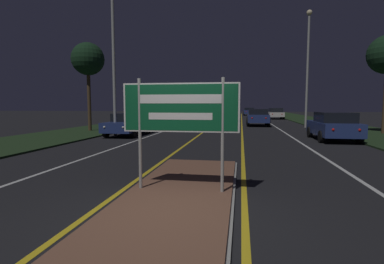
# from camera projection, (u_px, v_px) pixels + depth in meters

# --- Properties ---
(ground_plane) EXTENTS (160.00, 160.00, 0.00)m
(ground_plane) POSITION_uv_depth(u_px,v_px,m) (165.00, 217.00, 5.07)
(ground_plane) COLOR black
(median_island) EXTENTS (2.28, 6.95, 0.10)m
(median_island) POSITION_uv_depth(u_px,v_px,m) (181.00, 192.00, 6.32)
(median_island) COLOR #999993
(median_island) RESTS_ON ground_plane
(verge_left) EXTENTS (5.00, 100.00, 0.08)m
(verge_left) POSITION_uv_depth(u_px,v_px,m) (117.00, 126.00, 26.25)
(verge_left) COLOR #1E3319
(verge_left) RESTS_ON ground_plane
(verge_right) EXTENTS (5.00, 100.00, 0.08)m
(verge_right) POSITION_uv_depth(u_px,v_px,m) (349.00, 129.00, 23.19)
(verge_right) COLOR #1E3319
(verge_right) RESTS_ON ground_plane
(centre_line_yellow_left) EXTENTS (0.12, 70.00, 0.01)m
(centre_line_yellow_left) POSITION_uv_depth(u_px,v_px,m) (215.00, 124.00, 29.85)
(centre_line_yellow_left) COLOR gold
(centre_line_yellow_left) RESTS_ON ground_plane
(centre_line_yellow_right) EXTENTS (0.12, 70.00, 0.01)m
(centre_line_yellow_right) POSITION_uv_depth(u_px,v_px,m) (242.00, 124.00, 29.42)
(centre_line_yellow_right) COLOR gold
(centre_line_yellow_right) RESTS_ON ground_plane
(lane_line_white_left) EXTENTS (0.12, 70.00, 0.01)m
(lane_line_white_left) POSITION_uv_depth(u_px,v_px,m) (187.00, 123.00, 30.31)
(lane_line_white_left) COLOR silver
(lane_line_white_left) RESTS_ON ground_plane
(lane_line_white_right) EXTENTS (0.12, 70.00, 0.01)m
(lane_line_white_right) POSITION_uv_depth(u_px,v_px,m) (272.00, 124.00, 28.96)
(lane_line_white_right) COLOR silver
(lane_line_white_right) RESTS_ON ground_plane
(edge_line_white_left) EXTENTS (0.10, 70.00, 0.01)m
(edge_line_white_left) POSITION_uv_depth(u_px,v_px,m) (158.00, 123.00, 30.79)
(edge_line_white_left) COLOR silver
(edge_line_white_left) RESTS_ON ground_plane
(edge_line_white_right) EXTENTS (0.10, 70.00, 0.01)m
(edge_line_white_right) POSITION_uv_depth(u_px,v_px,m) (304.00, 125.00, 28.48)
(edge_line_white_right) COLOR silver
(edge_line_white_right) RESTS_ON ground_plane
(highway_sign) EXTENTS (2.43, 0.07, 2.34)m
(highway_sign) POSITION_uv_depth(u_px,v_px,m) (180.00, 112.00, 6.16)
(highway_sign) COLOR #9E9E99
(highway_sign) RESTS_ON median_island
(streetlight_left_near) EXTENTS (0.49, 0.49, 10.69)m
(streetlight_left_near) POSITION_uv_depth(u_px,v_px,m) (113.00, 24.00, 17.19)
(streetlight_left_near) COLOR #9E9E99
(streetlight_left_near) RESTS_ON ground_plane
(streetlight_right_near) EXTENTS (0.45, 0.45, 9.50)m
(streetlight_right_near) POSITION_uv_depth(u_px,v_px,m) (308.00, 58.00, 24.35)
(streetlight_right_near) COLOR #9E9E99
(streetlight_right_near) RESTS_ON ground_plane
(car_receding_0) EXTENTS (2.00, 4.18, 1.50)m
(car_receding_0) POSITION_uv_depth(u_px,v_px,m) (333.00, 126.00, 15.87)
(car_receding_0) COLOR navy
(car_receding_0) RESTS_ON ground_plane
(car_receding_1) EXTENTS (1.96, 4.09, 1.51)m
(car_receding_1) POSITION_uv_depth(u_px,v_px,m) (258.00, 117.00, 26.84)
(car_receding_1) COLOR navy
(car_receding_1) RESTS_ON ground_plane
(car_receding_2) EXTENTS (2.03, 4.09, 1.45)m
(car_receding_2) POSITION_uv_depth(u_px,v_px,m) (275.00, 113.00, 39.72)
(car_receding_2) COLOR silver
(car_receding_2) RESTS_ON ground_plane
(car_receding_3) EXTENTS (2.03, 4.25, 1.36)m
(car_receding_3) POSITION_uv_depth(u_px,v_px,m) (249.00, 111.00, 53.50)
(car_receding_3) COLOR navy
(car_receding_3) RESTS_ON ground_plane
(car_approaching_0) EXTENTS (1.90, 4.36, 1.36)m
(car_approaching_0) POSITION_uv_depth(u_px,v_px,m) (129.00, 124.00, 18.58)
(car_approaching_0) COLOR navy
(car_approaching_0) RESTS_ON ground_plane
(roadside_palm_left) EXTENTS (2.24, 2.24, 6.09)m
(roadside_palm_left) POSITION_uv_depth(u_px,v_px,m) (88.00, 60.00, 20.67)
(roadside_palm_left) COLOR #4C3823
(roadside_palm_left) RESTS_ON verge_left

